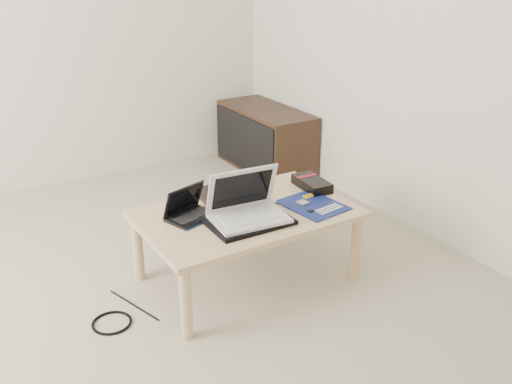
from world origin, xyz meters
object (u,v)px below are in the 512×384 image
coffee_table (247,220)px  media_cabinet (265,139)px  netbook (190,211)px  white_laptop (247,208)px  gpu_box (312,184)px

coffee_table → media_cabinet: (0.99, 1.39, -0.10)m
netbook → white_laptop: (0.23, -0.19, 0.04)m
media_cabinet → gpu_box: size_ratio=3.41×
netbook → white_laptop: white_laptop is taller
white_laptop → gpu_box: size_ratio=1.46×
coffee_table → white_laptop: white_laptop is taller
coffee_table → white_laptop: (-0.06, -0.10, 0.12)m
coffee_table → netbook: netbook is taller
netbook → gpu_box: (0.76, -0.01, -0.01)m
white_laptop → gpu_box: bearing=18.2°
netbook → gpu_box: netbook is taller
media_cabinet → white_laptop: size_ratio=2.34×
media_cabinet → gpu_box: (-0.51, -1.31, 0.18)m
netbook → coffee_table: bearing=-17.9°
white_laptop → gpu_box: (0.54, 0.18, -0.04)m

